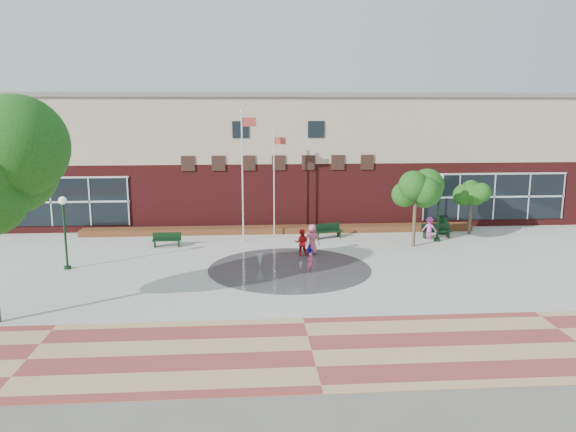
{
  "coord_description": "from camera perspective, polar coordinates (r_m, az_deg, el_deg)",
  "views": [
    {
      "loc": [
        -2.14,
        -24.91,
        8.21
      ],
      "look_at": [
        0.0,
        4.0,
        2.6
      ],
      "focal_mm": 35.0,
      "sensor_mm": 36.0,
      "label": 1
    }
  ],
  "objects": [
    {
      "name": "lamp_left",
      "position": [
        30.73,
        -21.77,
        -0.81
      ],
      "size": [
        0.4,
        0.4,
        3.8
      ],
      "color": "black",
      "rests_on": "ground"
    },
    {
      "name": "paver_band",
      "position": [
        19.81,
        2.41,
        -13.52
      ],
      "size": [
        46.0,
        6.0,
        0.01
      ],
      "primitive_type": "cube",
      "color": "#943833",
      "rests_on": "ground"
    },
    {
      "name": "plaza_concrete",
      "position": [
        30.13,
        0.0,
        -4.85
      ],
      "size": [
        46.0,
        18.0,
        0.01
      ],
      "primitive_type": "cube",
      "color": "#A8A8A0",
      "rests_on": "ground"
    },
    {
      "name": "bench_left",
      "position": [
        34.38,
        -12.21,
        -2.64
      ],
      "size": [
        1.7,
        0.47,
        0.85
      ],
      "rotation": [
        0.0,
        0.0,
        -0.0
      ],
      "color": "black",
      "rests_on": "ground"
    },
    {
      "name": "water_jet_a",
      "position": [
        29.49,
        -2.87,
        -5.23
      ],
      "size": [
        0.35,
        0.35,
        0.69
      ],
      "primitive_type": "cone",
      "rotation": [
        3.14,
        0.0,
        0.0
      ],
      "color": "white",
      "rests_on": "ground"
    },
    {
      "name": "lamp_right",
      "position": [
        35.77,
        15.09,
        1.62
      ],
      "size": [
        0.45,
        0.45,
        4.26
      ],
      "color": "black",
      "rests_on": "ground"
    },
    {
      "name": "water_jet_b",
      "position": [
        28.99,
        1.29,
        -5.5
      ],
      "size": [
        0.17,
        0.17,
        0.38
      ],
      "primitive_type": "cone",
      "rotation": [
        3.14,
        0.0,
        0.0
      ],
      "color": "white",
      "rests_on": "ground"
    },
    {
      "name": "child_blue",
      "position": [
        30.58,
        2.22,
        -3.75
      ],
      "size": [
        0.56,
        0.49,
        0.9
      ],
      "primitive_type": "imported",
      "rotation": [
        0.0,
        0.0,
        2.52
      ],
      "color": "#141AA4",
      "rests_on": "ground"
    },
    {
      "name": "trash_can",
      "position": [
        38.31,
        15.39,
        -0.89
      ],
      "size": [
        0.73,
        0.73,
        1.2
      ],
      "color": "black",
      "rests_on": "ground"
    },
    {
      "name": "splash_pad",
      "position": [
        29.17,
        0.15,
        -5.39
      ],
      "size": [
        8.4,
        8.4,
        0.01
      ],
      "primitive_type": "cylinder",
      "color": "#383A3D",
      "rests_on": "ground"
    },
    {
      "name": "flagpole_right",
      "position": [
        36.22,
        -1.37,
        3.93
      ],
      "size": [
        0.83,
        0.2,
        6.77
      ],
      "rotation": [
        0.0,
        0.0,
        -0.16
      ],
      "color": "white",
      "rests_on": "ground"
    },
    {
      "name": "adult_pink",
      "position": [
        31.86,
        2.48,
        -2.39
      ],
      "size": [
        1.01,
        0.88,
        1.73
      ],
      "primitive_type": "imported",
      "rotation": [
        0.0,
        0.0,
        2.66
      ],
      "color": "#D6587D",
      "rests_on": "ground"
    },
    {
      "name": "tree_small_right",
      "position": [
        38.4,
        18.14,
        1.94
      ],
      "size": [
        2.05,
        2.05,
        3.51
      ],
      "color": "#413225",
      "rests_on": "ground"
    },
    {
      "name": "person_bench",
      "position": [
        36.49,
        14.17,
        -1.22
      ],
      "size": [
        1.07,
        0.86,
        1.45
      ],
      "primitive_type": "imported",
      "rotation": [
        0.0,
        0.0,
        2.75
      ],
      "color": "#E14BBB",
      "rests_on": "ground"
    },
    {
      "name": "library_building",
      "position": [
        42.59,
        -1.35,
        6.14
      ],
      "size": [
        44.4,
        10.4,
        9.2
      ],
      "color": "#521616",
      "rests_on": "ground"
    },
    {
      "name": "bench_mid",
      "position": [
        35.88,
        4.07,
        -1.81
      ],
      "size": [
        1.93,
        1.07,
        0.94
      ],
      "rotation": [
        0.0,
        0.0,
        0.32
      ],
      "color": "black",
      "rests_on": "ground"
    },
    {
      "name": "tree_mid",
      "position": [
        33.94,
        12.85,
        2.82
      ],
      "size": [
        2.91,
        2.91,
        4.91
      ],
      "color": "#413225",
      "rests_on": "ground"
    },
    {
      "name": "flagpole_left",
      "position": [
        34.45,
        -4.58,
        4.72
      ],
      "size": [
        0.95,
        0.15,
        8.07
      ],
      "rotation": [
        0.0,
        0.0,
        0.05
      ],
      "color": "white",
      "rests_on": "ground"
    },
    {
      "name": "ground",
      "position": [
        26.31,
        0.65,
        -7.23
      ],
      "size": [
        120.0,
        120.0,
        0.0
      ],
      "primitive_type": "plane",
      "color": "#666056",
      "rests_on": "ground"
    },
    {
      "name": "flower_bed",
      "position": [
        37.48,
        -0.86,
        -1.7
      ],
      "size": [
        26.0,
        1.2,
        0.4
      ],
      "primitive_type": "cube",
      "color": "maroon",
      "rests_on": "ground"
    },
    {
      "name": "adult_red",
      "position": [
        31.49,
        1.39,
        -2.71
      ],
      "size": [
        0.84,
        0.7,
        1.55
      ],
      "primitive_type": "imported",
      "rotation": [
        0.0,
        0.0,
        2.98
      ],
      "color": "red",
      "rests_on": "ground"
    },
    {
      "name": "child_splash",
      "position": [
        28.26,
        2.25,
        -4.81
      ],
      "size": [
        0.47,
        0.41,
        1.08
      ],
      "primitive_type": "imported",
      "rotation": [
        0.0,
        0.0,
        3.61
      ],
      "color": "#D64565",
      "rests_on": "ground"
    },
    {
      "name": "bench_right",
      "position": [
        37.06,
        14.82,
        -1.74
      ],
      "size": [
        1.87,
        0.57,
        0.93
      ],
      "rotation": [
        0.0,
        0.0,
        0.03
      ],
      "color": "black",
      "rests_on": "ground"
    }
  ]
}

